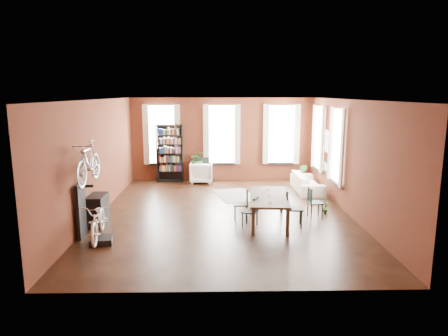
{
  "coord_description": "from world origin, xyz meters",
  "views": [
    {
      "loc": [
        -0.23,
        -10.87,
        3.38
      ],
      "look_at": [
        0.01,
        0.6,
        1.21
      ],
      "focal_mm": 32.0,
      "sensor_mm": 36.0,
      "label": 1
    }
  ],
  "objects_px": {
    "bookshelf": "(170,153)",
    "cream_sofa": "(307,180)",
    "dining_chair_b": "(241,204)",
    "dining_chair_d": "(315,203)",
    "dining_chair_a": "(250,211)",
    "console_table": "(98,210)",
    "bicycle_floor": "(97,204)",
    "white_armchair": "(201,171)",
    "bike_trainer": "(101,240)",
    "dining_chair_c": "(294,208)",
    "dining_table": "(269,209)",
    "plant_stand": "(199,175)"
  },
  "relations": [
    {
      "from": "dining_chair_a",
      "to": "white_armchair",
      "type": "relative_size",
      "value": 0.91
    },
    {
      "from": "dining_chair_b",
      "to": "plant_stand",
      "type": "xyz_separation_m",
      "value": [
        -1.33,
        4.72,
        -0.16
      ]
    },
    {
      "from": "dining_chair_a",
      "to": "dining_chair_d",
      "type": "xyz_separation_m",
      "value": [
        1.86,
        0.73,
        0.02
      ]
    },
    {
      "from": "white_armchair",
      "to": "bike_trainer",
      "type": "xyz_separation_m",
      "value": [
        -2.06,
        -6.23,
        -0.36
      ]
    },
    {
      "from": "dining_chair_a",
      "to": "white_armchair",
      "type": "distance_m",
      "value": 5.3
    },
    {
      "from": "dining_table",
      "to": "white_armchair",
      "type": "distance_m",
      "value": 5.22
    },
    {
      "from": "dining_table",
      "to": "console_table",
      "type": "height_order",
      "value": "console_table"
    },
    {
      "from": "white_armchair",
      "to": "bike_trainer",
      "type": "relative_size",
      "value": 1.79
    },
    {
      "from": "white_armchair",
      "to": "bicycle_floor",
      "type": "bearing_deg",
      "value": 71.56
    },
    {
      "from": "dining_chair_d",
      "to": "console_table",
      "type": "height_order",
      "value": "dining_chair_d"
    },
    {
      "from": "bike_trainer",
      "to": "dining_chair_c",
      "type": "bearing_deg",
      "value": 13.51
    },
    {
      "from": "dining_chair_a",
      "to": "console_table",
      "type": "height_order",
      "value": "console_table"
    },
    {
      "from": "bookshelf",
      "to": "bike_trainer",
      "type": "height_order",
      "value": "bookshelf"
    },
    {
      "from": "dining_chair_a",
      "to": "dining_chair_b",
      "type": "relative_size",
      "value": 0.92
    },
    {
      "from": "bookshelf",
      "to": "bicycle_floor",
      "type": "bearing_deg",
      "value": -97.65
    },
    {
      "from": "bicycle_floor",
      "to": "bike_trainer",
      "type": "bearing_deg",
      "value": 36.48
    },
    {
      "from": "bike_trainer",
      "to": "plant_stand",
      "type": "distance_m",
      "value": 6.73
    },
    {
      "from": "dining_chair_d",
      "to": "white_armchair",
      "type": "bearing_deg",
      "value": 31.62
    },
    {
      "from": "bookshelf",
      "to": "console_table",
      "type": "xyz_separation_m",
      "value": [
        -1.28,
        -5.2,
        -0.7
      ]
    },
    {
      "from": "dining_chair_b",
      "to": "console_table",
      "type": "xyz_separation_m",
      "value": [
        -3.72,
        -0.41,
        -0.02
      ]
    },
    {
      "from": "dining_chair_b",
      "to": "dining_chair_c",
      "type": "bearing_deg",
      "value": 66.79
    },
    {
      "from": "plant_stand",
      "to": "bookshelf",
      "type": "bearing_deg",
      "value": 176.66
    },
    {
      "from": "cream_sofa",
      "to": "plant_stand",
      "type": "height_order",
      "value": "cream_sofa"
    },
    {
      "from": "white_armchair",
      "to": "dining_chair_c",
      "type": "bearing_deg",
      "value": 116.58
    },
    {
      "from": "dining_chair_b",
      "to": "dining_chair_d",
      "type": "xyz_separation_m",
      "value": [
        2.06,
        0.14,
        -0.01
      ]
    },
    {
      "from": "dining_chair_a",
      "to": "console_table",
      "type": "distance_m",
      "value": 3.92
    },
    {
      "from": "dining_chair_d",
      "to": "plant_stand",
      "type": "relative_size",
      "value": 1.56
    },
    {
      "from": "dining_chair_c",
      "to": "bicycle_floor",
      "type": "xyz_separation_m",
      "value": [
        -4.65,
        -1.14,
        0.48
      ]
    },
    {
      "from": "dining_chair_d",
      "to": "dining_table",
      "type": "bearing_deg",
      "value": 104.0
    },
    {
      "from": "dining_table",
      "to": "bookshelf",
      "type": "xyz_separation_m",
      "value": [
        -3.15,
        5.12,
        0.73
      ]
    },
    {
      "from": "dining_table",
      "to": "bike_trainer",
      "type": "height_order",
      "value": "dining_table"
    },
    {
      "from": "dining_chair_b",
      "to": "console_table",
      "type": "relative_size",
      "value": 1.06
    },
    {
      "from": "bookshelf",
      "to": "bicycle_floor",
      "type": "xyz_separation_m",
      "value": [
        -0.88,
        -6.53,
        -0.15
      ]
    },
    {
      "from": "bike_trainer",
      "to": "console_table",
      "type": "height_order",
      "value": "console_table"
    },
    {
      "from": "bike_trainer",
      "to": "bicycle_floor",
      "type": "xyz_separation_m",
      "value": [
        -0.03,
        -0.03,
        0.88
      ]
    },
    {
      "from": "dining_table",
      "to": "bicycle_floor",
      "type": "relative_size",
      "value": 1.33
    },
    {
      "from": "dining_table",
      "to": "bike_trainer",
      "type": "xyz_separation_m",
      "value": [
        -4.0,
        -1.38,
        -0.3
      ]
    },
    {
      "from": "dining_table",
      "to": "cream_sofa",
      "type": "xyz_separation_m",
      "value": [
        1.8,
        3.42,
        0.04
      ]
    },
    {
      "from": "plant_stand",
      "to": "bicycle_floor",
      "type": "distance_m",
      "value": 6.8
    },
    {
      "from": "dining_table",
      "to": "bicycle_floor",
      "type": "height_order",
      "value": "bicycle_floor"
    },
    {
      "from": "dining_chair_b",
      "to": "cream_sofa",
      "type": "height_order",
      "value": "dining_chair_b"
    },
    {
      "from": "white_armchair",
      "to": "console_table",
      "type": "height_order",
      "value": "white_armchair"
    },
    {
      "from": "plant_stand",
      "to": "bicycle_floor",
      "type": "relative_size",
      "value": 0.33
    },
    {
      "from": "dining_chair_b",
      "to": "dining_chair_a",
      "type": "bearing_deg",
      "value": 19.72
    },
    {
      "from": "cream_sofa",
      "to": "dining_chair_a",
      "type": "bearing_deg",
      "value": 147.8
    },
    {
      "from": "bicycle_floor",
      "to": "dining_chair_b",
      "type": "bearing_deg",
      "value": 20.09
    },
    {
      "from": "dining_chair_b",
      "to": "dining_chair_d",
      "type": "relative_size",
      "value": 1.03
    },
    {
      "from": "bookshelf",
      "to": "bicycle_floor",
      "type": "distance_m",
      "value": 6.59
    },
    {
      "from": "bookshelf",
      "to": "cream_sofa",
      "type": "relative_size",
      "value": 1.06
    },
    {
      "from": "dining_table",
      "to": "dining_chair_d",
      "type": "bearing_deg",
      "value": 24.42
    }
  ]
}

